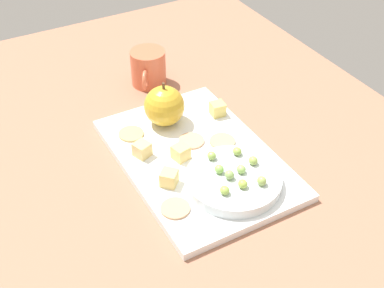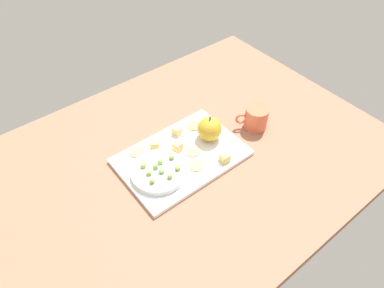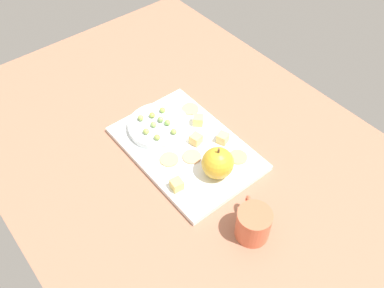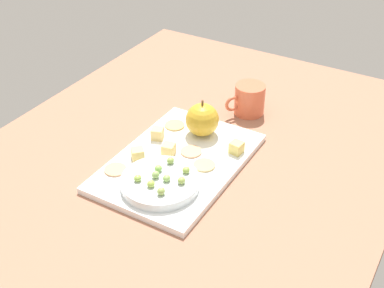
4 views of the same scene
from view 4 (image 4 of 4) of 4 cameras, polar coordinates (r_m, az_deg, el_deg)
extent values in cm
cube|color=#9D684F|center=(111.33, -1.69, -3.22)|extent=(126.29, 88.45, 3.46)
cube|color=white|center=(110.10, -1.38, -2.11)|extent=(36.66, 24.86, 1.43)
cylinder|color=silver|center=(102.35, -3.55, -4.30)|extent=(15.82, 15.82, 1.89)
sphere|color=gold|center=(115.97, 1.15, 2.71)|extent=(7.63, 7.63, 7.63)
cylinder|color=brown|center=(113.69, 1.17, 4.60)|extent=(0.50, 0.50, 1.20)
cube|color=#EECD71|center=(109.80, -6.05, -1.14)|extent=(3.68, 3.68, 2.60)
cube|color=#E7D167|center=(111.64, 4.97, -0.39)|extent=(2.89, 2.89, 2.60)
cube|color=#F0C972|center=(110.73, -2.62, -0.61)|extent=(3.08, 3.08, 2.60)
cube|color=#E0C376|center=(116.01, -3.86, 1.17)|extent=(3.33, 3.33, 2.60)
cylinder|color=tan|center=(120.74, -1.93, 2.09)|extent=(4.67, 4.67, 0.40)
cylinder|color=tan|center=(107.94, 1.37, -2.37)|extent=(4.67, 4.67, 0.40)
cylinder|color=tan|center=(107.88, -8.51, -2.83)|extent=(4.67, 4.67, 0.40)
cylinder|color=tan|center=(111.86, -0.09, -0.85)|extent=(4.67, 4.67, 0.40)
ellipsoid|color=#98B454|center=(100.02, -1.17, -4.08)|extent=(1.64, 1.47, 1.46)
ellipsoid|color=#91B152|center=(105.31, -2.41, -1.84)|extent=(1.64, 1.47, 1.40)
ellipsoid|color=#96BA4C|center=(101.22, -6.05, -3.79)|extent=(1.64, 1.47, 1.35)
ellipsoid|color=#93BD61|center=(100.75, -2.83, -3.81)|extent=(1.64, 1.47, 1.39)
ellipsoid|color=#8DB05F|center=(101.62, -4.07, -3.43)|extent=(1.64, 1.47, 1.53)
ellipsoid|color=#94B056|center=(97.60, -3.45, -5.27)|extent=(1.64, 1.47, 1.54)
ellipsoid|color=#9EBC4A|center=(99.58, -4.59, -4.44)|extent=(1.64, 1.47, 1.39)
ellipsoid|color=#89C355|center=(103.09, -3.59, -2.80)|extent=(1.64, 1.47, 1.44)
ellipsoid|color=#90AF4B|center=(102.71, -0.66, -2.91)|extent=(1.64, 1.47, 1.35)
cylinder|color=#D56242|center=(127.63, 6.42, 4.97)|extent=(7.42, 7.42, 7.62)
torus|color=#D56242|center=(125.31, 4.52, 4.49)|extent=(3.79, 2.85, 4.00)
camera|label=1|loc=(0.83, -52.85, 17.75)|focal=48.38mm
camera|label=2|loc=(0.37, 63.08, 40.50)|focal=32.64mm
camera|label=3|loc=(1.29, 34.93, 35.56)|focal=38.34mm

